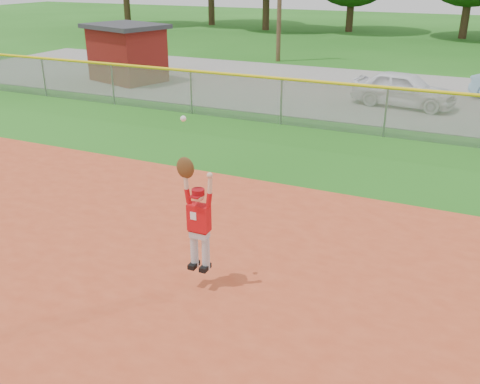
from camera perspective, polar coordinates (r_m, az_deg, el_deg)
name	(u,v)px	position (r m, az deg, el deg)	size (l,w,h in m)	color
ground	(254,316)	(8.11, 1.46, -13.09)	(120.00, 120.00, 0.00)	#206316
parking_strip	(412,96)	(22.70, 17.86, 9.69)	(44.00, 10.00, 0.03)	gray
car_white_a	(404,89)	(20.75, 17.08, 10.46)	(1.50, 3.72, 1.27)	white
utility_shed	(127,52)	(25.04, -11.95, 14.35)	(3.94, 3.45, 2.50)	#63120E
outfield_fence	(386,108)	(16.71, 15.32, 8.61)	(40.06, 0.10, 1.55)	gray
ballplayer	(197,216)	(8.15, -4.60, -2.52)	(0.60, 0.26, 2.44)	silver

